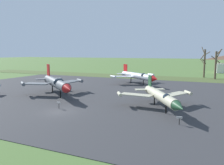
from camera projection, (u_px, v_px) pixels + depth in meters
name	position (u px, v px, depth m)	size (l,w,h in m)	color
ground_plane	(59.00, 112.00, 30.53)	(600.00, 600.00, 0.00)	#4C6B33
asphalt_apron	(108.00, 93.00, 44.33)	(77.74, 50.91, 0.05)	#333335
grass_verge_strip	(150.00, 77.00, 72.74)	(137.74, 12.00, 0.06)	#46562A
jet_fighter_front_left	(137.00, 76.00, 56.88)	(13.38, 12.40, 4.81)	silver
info_placard_front_left	(151.00, 88.00, 48.14)	(0.60, 0.31, 0.88)	black
jet_fighter_rear_center	(161.00, 96.00, 31.58)	(11.16, 13.13, 4.29)	#B7B293
info_placard_rear_center	(179.00, 119.00, 24.91)	(0.63, 0.28, 1.04)	black
jet_fighter_rear_left	(56.00, 83.00, 41.93)	(14.77, 13.14, 5.54)	#565B60
info_placard_rear_left	(59.00, 104.00, 32.11)	(0.59, 0.34, 1.05)	black
bare_tree_far_left	(204.00, 62.00, 72.57)	(3.00, 2.96, 9.78)	brown
bare_tree_left_of_center	(216.00, 64.00, 67.41)	(3.01, 3.05, 9.06)	brown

